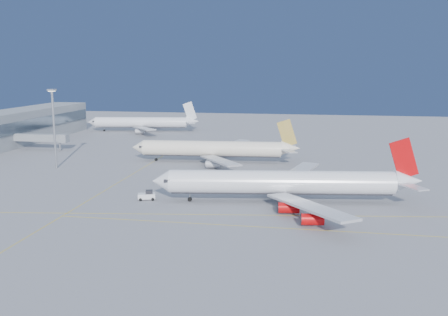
# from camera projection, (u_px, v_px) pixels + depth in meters

# --- Properties ---
(ground) EXTENTS (500.00, 500.00, 0.00)m
(ground) POSITION_uv_depth(u_px,v_px,m) (240.00, 208.00, 123.39)
(ground) COLOR slate
(ground) RESTS_ON ground
(terminal) EXTENTS (18.40, 110.00, 15.00)m
(terminal) POSITION_uv_depth(u_px,v_px,m) (14.00, 127.00, 223.91)
(terminal) COLOR gray
(terminal) RESTS_ON ground
(jet_bridge) EXTENTS (23.60, 3.60, 6.90)m
(jet_bridge) POSITION_uv_depth(u_px,v_px,m) (44.00, 138.00, 208.03)
(jet_bridge) COLOR gray
(jet_bridge) RESTS_ON ground
(taxiway_lines) EXTENTS (118.86, 140.00, 0.02)m
(taxiway_lines) POSITION_uv_depth(u_px,v_px,m) (188.00, 199.00, 132.04)
(taxiway_lines) COLOR gold
(taxiway_lines) RESTS_ON ground
(airliner_virgin) EXTENTS (69.18, 61.65, 17.08)m
(airliner_virgin) POSITION_uv_depth(u_px,v_px,m) (287.00, 183.00, 127.58)
(airliner_virgin) COLOR white
(airliner_virgin) RESTS_ON ground
(airliner_etihad) EXTENTS (61.94, 57.06, 16.16)m
(airliner_etihad) POSITION_uv_depth(u_px,v_px,m) (215.00, 149.00, 181.78)
(airliner_etihad) COLOR silver
(airliner_etihad) RESTS_ON ground
(airliner_third) EXTENTS (60.38, 55.19, 16.21)m
(airliner_third) POSITION_uv_depth(u_px,v_px,m) (143.00, 122.00, 267.86)
(airliner_third) COLOR white
(airliner_third) RESTS_ON ground
(pushback_tug) EXTENTS (4.96, 3.80, 2.53)m
(pushback_tug) POSITION_uv_depth(u_px,v_px,m) (147.00, 195.00, 130.72)
(pushback_tug) COLOR white
(pushback_tug) RESTS_ON ground
(light_mast) EXTENTS (2.34, 2.34, 27.03)m
(light_mast) POSITION_uv_depth(u_px,v_px,m) (54.00, 122.00, 168.97)
(light_mast) COLOR gray
(light_mast) RESTS_ON ground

